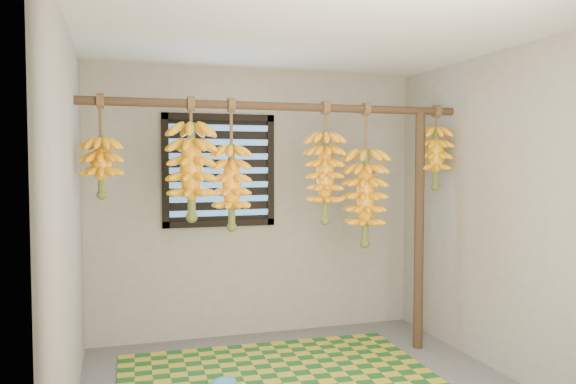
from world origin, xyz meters
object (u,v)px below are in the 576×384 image
object	(u,v)px
woven_mat	(283,384)
banana_bunch_a	(101,167)
banana_bunch_c	(232,187)
banana_bunch_b	(191,171)
banana_bunch_e	(365,197)
banana_bunch_f	(436,158)
plastic_bag	(223,383)
support_post	(419,230)
banana_bunch_d	(325,177)

from	to	relation	value
woven_mat	banana_bunch_a	distance (m)	2.00
banana_bunch_c	banana_bunch_a	bearing A→B (deg)	180.00
woven_mat	banana_bunch_b	distance (m)	1.66
banana_bunch_e	banana_bunch_f	size ratio (longest dim) A/B	1.64
plastic_bag	banana_bunch_f	size ratio (longest dim) A/B	0.28
support_post	banana_bunch_d	bearing A→B (deg)	180.00
plastic_bag	woven_mat	bearing A→B (deg)	-3.24
support_post	plastic_bag	size ratio (longest dim) A/B	10.18
plastic_bag	banana_bunch_c	bearing A→B (deg)	69.92
banana_bunch_b	banana_bunch_f	distance (m)	2.05
woven_mat	banana_bunch_a	bearing A→B (deg)	160.68
support_post	banana_bunch_f	bearing A→B (deg)	0.00
banana_bunch_c	banana_bunch_f	size ratio (longest dim) A/B	1.40
banana_bunch_c	banana_bunch_d	size ratio (longest dim) A/B	1.03
banana_bunch_a	banana_bunch_f	xyz separation A→B (m)	(2.68, 0.00, 0.07)
support_post	banana_bunch_c	world-z (taller)	banana_bunch_c
banana_bunch_d	banana_bunch_e	distance (m)	0.39
banana_bunch_b	banana_bunch_f	world-z (taller)	same
banana_bunch_e	woven_mat	bearing A→B (deg)	-152.99
plastic_bag	banana_bunch_a	size ratio (longest dim) A/B	0.27
banana_bunch_b	banana_bunch_c	xyz separation A→B (m)	(0.30, -0.00, -0.12)
banana_bunch_a	support_post	bearing A→B (deg)	0.00
plastic_bag	banana_bunch_d	size ratio (longest dim) A/B	0.20
banana_bunch_b	plastic_bag	bearing A→B (deg)	-68.75
banana_bunch_a	banana_bunch_b	size ratio (longest dim) A/B	0.80
banana_bunch_b	banana_bunch_e	xyz separation A→B (m)	(1.40, 0.00, -0.22)
banana_bunch_c	banana_bunch_d	world-z (taller)	same
plastic_bag	banana_bunch_e	bearing A→B (deg)	17.69
banana_bunch_d	banana_bunch_e	size ratio (longest dim) A/B	0.83
banana_bunch_d	banana_bunch_a	bearing A→B (deg)	180.00
woven_mat	plastic_bag	bearing A→B (deg)	176.76
banana_bunch_a	banana_bunch_e	world-z (taller)	same
banana_bunch_a	woven_mat	bearing A→B (deg)	-19.32
support_post	banana_bunch_a	size ratio (longest dim) A/B	2.75
plastic_bag	banana_bunch_e	distance (m)	1.80
woven_mat	banana_bunch_e	bearing A→B (deg)	27.01
banana_bunch_c	banana_bunch_f	distance (m)	1.76
banana_bunch_a	banana_bunch_f	world-z (taller)	same
banana_bunch_a	banana_bunch_d	bearing A→B (deg)	0.00
banana_bunch_c	banana_bunch_e	distance (m)	1.11
woven_mat	banana_bunch_a	world-z (taller)	banana_bunch_a
banana_bunch_f	banana_bunch_c	bearing A→B (deg)	-180.00
support_post	banana_bunch_e	distance (m)	0.57
banana_bunch_e	support_post	bearing A→B (deg)	0.00
support_post	banana_bunch_f	distance (m)	0.63
support_post	banana_bunch_b	size ratio (longest dim) A/B	2.22
banana_bunch_b	banana_bunch_c	distance (m)	0.32
support_post	banana_bunch_f	size ratio (longest dim) A/B	2.84
plastic_bag	banana_bunch_b	world-z (taller)	banana_bunch_b
plastic_bag	banana_bunch_d	distance (m)	1.71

